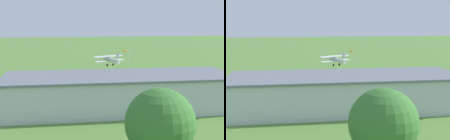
# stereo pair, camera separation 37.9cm
# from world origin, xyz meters

# --- Properties ---
(ground_plane) EXTENTS (400.00, 400.00, 0.00)m
(ground_plane) POSITION_xyz_m (0.00, 0.00, 0.00)
(ground_plane) COLOR #568438
(hangar) EXTENTS (38.36, 15.32, 5.70)m
(hangar) POSITION_xyz_m (2.89, 33.63, 2.86)
(hangar) COLOR silver
(hangar) RESTS_ON ground_plane
(biplane) EXTENTS (9.10, 7.43, 3.80)m
(biplane) POSITION_xyz_m (-2.30, -1.64, 3.99)
(biplane) COLOR silver
(car_yellow) EXTENTS (2.42, 4.77, 1.65)m
(car_yellow) POSITION_xyz_m (21.29, 20.78, 0.86)
(car_yellow) COLOR gold
(car_yellow) RESTS_ON ground_plane
(person_near_hangar_door) EXTENTS (0.53, 0.53, 1.75)m
(person_near_hangar_door) POSITION_xyz_m (-15.84, 20.19, 0.88)
(person_near_hangar_door) COLOR #B23333
(person_near_hangar_door) RESTS_ON ground_plane
(person_walking_on_apron) EXTENTS (0.52, 0.52, 1.66)m
(person_walking_on_apron) POSITION_xyz_m (-14.64, 16.29, 0.83)
(person_walking_on_apron) COLOR #B23333
(person_walking_on_apron) RESTS_ON ground_plane
(person_at_fence_line) EXTENTS (0.48, 0.48, 1.71)m
(person_at_fence_line) POSITION_xyz_m (16.01, 15.92, 0.85)
(person_at_fence_line) COLOR beige
(person_at_fence_line) RESTS_ON ground_plane
(tree_at_field_edge) EXTENTS (6.59, 6.59, 8.42)m
(tree_at_field_edge) POSITION_xyz_m (4.78, 58.10, 5.11)
(tree_at_field_edge) COLOR brown
(tree_at_field_edge) RESTS_ON ground_plane
(windsock) EXTENTS (1.45, 0.79, 5.56)m
(windsock) POSITION_xyz_m (-9.06, -11.55, 4.90)
(windsock) COLOR silver
(windsock) RESTS_ON ground_plane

